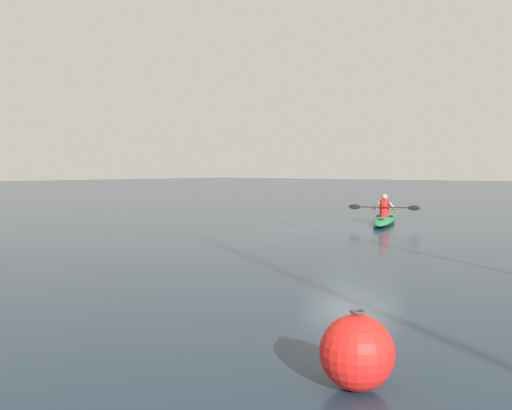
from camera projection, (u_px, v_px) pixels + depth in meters
ground_plane at (354, 231)px, 16.74m from camera, size 160.00×160.00×0.00m
kayak at (384, 219)px, 19.30m from camera, size 2.33×4.46×0.25m
kayaker at (384, 207)px, 19.15m from camera, size 2.19×0.93×0.75m
mooring_buoy_channel_marker at (357, 352)px, 4.69m from camera, size 0.63×0.63×0.67m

